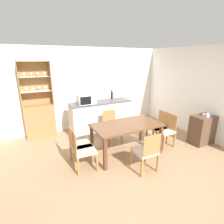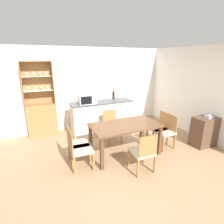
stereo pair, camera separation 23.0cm
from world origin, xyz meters
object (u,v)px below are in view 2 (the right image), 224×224
(dining_chair_head_far, at_px, (112,126))
(microwave, at_px, (87,99))
(dining_chair_side_left_far, at_px, (77,144))
(dining_chair_side_right_near, at_px, (166,131))
(dining_chair_head_near, at_px, (143,152))
(wine_bottle, at_px, (113,95))
(dining_table, at_px, (125,129))
(telephone, at_px, (209,117))
(display_cabinet, at_px, (42,114))
(dining_chair_side_left_near, at_px, (80,149))
(side_cabinet, at_px, (204,131))
(dining_chair_side_right_far, at_px, (159,128))

(dining_chair_head_far, bearing_deg, microwave, -52.70)
(dining_chair_side_left_far, bearing_deg, dining_chair_side_right_near, 84.60)
(dining_chair_head_near, distance_m, wine_bottle, 2.56)
(dining_table, bearing_deg, telephone, -14.00)
(display_cabinet, distance_m, dining_chair_side_left_near, 2.19)
(dining_chair_side_left_near, bearing_deg, side_cabinet, 88.00)
(dining_chair_head_near, height_order, dining_chair_side_left_far, same)
(telephone, bearing_deg, dining_chair_side_right_far, 146.68)
(dining_chair_head_near, height_order, microwave, microwave)
(dining_chair_head_near, relative_size, dining_chair_side_left_far, 1.00)
(wine_bottle, bearing_deg, dining_chair_head_far, -117.55)
(microwave, height_order, telephone, microwave)
(dining_chair_side_left_far, height_order, side_cabinet, dining_chair_side_left_far)
(wine_bottle, height_order, telephone, wine_bottle)
(dining_chair_side_left_near, xyz_separation_m, microwave, (0.64, 1.56, 0.67))
(display_cabinet, height_order, dining_chair_side_right_far, display_cabinet)
(dining_table, height_order, side_cabinet, side_cabinet)
(dining_table, height_order, microwave, microwave)
(dining_chair_head_near, distance_m, dining_chair_side_left_near, 1.28)
(dining_chair_head_far, height_order, wine_bottle, wine_bottle)
(side_cabinet, height_order, telephone, telephone)
(dining_chair_head_near, xyz_separation_m, dining_chair_side_right_near, (1.12, 0.64, 0.00))
(dining_chair_side_right_near, bearing_deg, dining_chair_head_far, 48.73)
(dining_chair_side_left_far, distance_m, dining_chair_head_far, 1.28)
(dining_chair_side_right_near, height_order, telephone, telephone)
(dining_table, xyz_separation_m, dining_chair_head_far, (0.00, 0.76, -0.22))
(dining_chair_side_right_far, distance_m, side_cabinet, 1.15)
(dining_chair_head_near, relative_size, microwave, 1.73)
(wine_bottle, bearing_deg, dining_chair_side_left_near, -131.51)
(dining_chair_side_left_far, relative_size, side_cabinet, 1.10)
(dining_chair_head_far, distance_m, microwave, 1.06)
(dining_chair_head_far, bearing_deg, dining_table, 91.69)
(dining_table, xyz_separation_m, side_cabinet, (2.10, -0.47, -0.26))
(display_cabinet, bearing_deg, dining_chair_side_right_far, -33.19)
(microwave, bearing_deg, dining_chair_head_far, -54.50)
(microwave, relative_size, telephone, 2.59)
(dining_chair_side_right_far, distance_m, wine_bottle, 1.79)
(dining_chair_head_near, distance_m, dining_chair_side_right_far, 1.43)
(dining_chair_side_right_near, distance_m, dining_chair_side_right_far, 0.26)
(dining_chair_head_near, bearing_deg, side_cabinet, 9.96)
(telephone, bearing_deg, dining_chair_head_near, -173.64)
(microwave, bearing_deg, dining_chair_side_right_far, -39.24)
(side_cabinet, bearing_deg, dining_chair_head_far, 149.56)
(telephone, bearing_deg, dining_chair_side_left_far, 168.46)
(dining_table, xyz_separation_m, wine_bottle, (0.47, 1.66, 0.45))
(dining_chair_side_left_near, height_order, wine_bottle, wine_bottle)
(dining_chair_head_near, height_order, wine_bottle, wine_bottle)
(microwave, bearing_deg, display_cabinet, 156.04)
(dining_chair_head_near, distance_m, dining_chair_side_right_near, 1.29)
(dining_chair_side_right_near, bearing_deg, dining_chair_side_left_near, 87.42)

